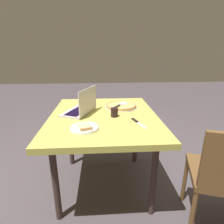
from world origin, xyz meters
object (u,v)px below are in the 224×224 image
at_px(dining_table, 104,122).
at_px(pizza_tray, 121,106).
at_px(drink_cup, 114,112).
at_px(laptop, 82,108).
at_px(pizza_plate, 85,127).
at_px(table_knife, 137,122).

distance_m(dining_table, pizza_tray, 0.30).
distance_m(pizza_tray, drink_cup, 0.29).
bearing_deg(dining_table, laptop, -106.43).
relative_size(pizza_plate, table_knife, 0.97).
relative_size(laptop, drink_cup, 4.96).
height_order(dining_table, pizza_tray, pizza_tray).
xyz_separation_m(dining_table, laptop, (-0.06, -0.20, 0.13)).
height_order(laptop, pizza_tray, laptop).
relative_size(dining_table, drink_cup, 14.53).
bearing_deg(dining_table, drink_cup, 62.14).
bearing_deg(drink_cup, pizza_plate, -43.45).
distance_m(laptop, table_knife, 0.54).
xyz_separation_m(pizza_plate, table_knife, (-0.10, 0.42, -0.01)).
bearing_deg(pizza_tray, laptop, -67.43).
relative_size(laptop, pizza_tray, 1.19).
bearing_deg(pizza_tray, drink_cup, -18.52).
xyz_separation_m(table_knife, drink_cup, (-0.16, -0.18, 0.04)).
bearing_deg(laptop, pizza_plate, 8.16).
bearing_deg(table_knife, pizza_plate, -76.58).
distance_m(pizza_plate, table_knife, 0.43).
relative_size(laptop, pizza_plate, 1.85).
distance_m(dining_table, table_knife, 0.35).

